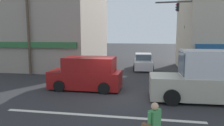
{
  "coord_description": "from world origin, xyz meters",
  "views": [
    {
      "loc": [
        2.09,
        -12.55,
        3.69
      ],
      "look_at": [
        -0.43,
        2.0,
        1.6
      ],
      "focal_mm": 35.0,
      "sensor_mm": 36.0,
      "label": 1
    }
  ],
  "objects_px": {
    "street_tree": "(205,27)",
    "sedan_approaching_near": "(143,62)",
    "traffic_light_mast": "(208,25)",
    "pedestrian_foreground_with_bag": "(154,126)",
    "box_truck_crossing_leftbound": "(207,78)",
    "utility_pole_near_left": "(28,28)",
    "van_parked_curbside": "(87,74)"
  },
  "relations": [
    {
      "from": "sedan_approaching_near",
      "to": "utility_pole_near_left",
      "type": "bearing_deg",
      "value": -154.83
    },
    {
      "from": "utility_pole_near_left",
      "to": "traffic_light_mast",
      "type": "height_order",
      "value": "utility_pole_near_left"
    },
    {
      "from": "traffic_light_mast",
      "to": "pedestrian_foreground_with_bag",
      "type": "xyz_separation_m",
      "value": [
        -3.97,
        -10.98,
        -3.22
      ]
    },
    {
      "from": "box_truck_crossing_leftbound",
      "to": "pedestrian_foreground_with_bag",
      "type": "height_order",
      "value": "box_truck_crossing_leftbound"
    },
    {
      "from": "street_tree",
      "to": "sedan_approaching_near",
      "type": "bearing_deg",
      "value": 164.24
    },
    {
      "from": "utility_pole_near_left",
      "to": "street_tree",
      "type": "bearing_deg",
      "value": 11.5
    },
    {
      "from": "utility_pole_near_left",
      "to": "box_truck_crossing_leftbound",
      "type": "height_order",
      "value": "utility_pole_near_left"
    },
    {
      "from": "street_tree",
      "to": "pedestrian_foreground_with_bag",
      "type": "height_order",
      "value": "street_tree"
    },
    {
      "from": "pedestrian_foreground_with_bag",
      "to": "van_parked_curbside",
      "type": "bearing_deg",
      "value": 119.91
    },
    {
      "from": "street_tree",
      "to": "box_truck_crossing_leftbound",
      "type": "distance_m",
      "value": 8.93
    },
    {
      "from": "traffic_light_mast",
      "to": "box_truck_crossing_leftbound",
      "type": "height_order",
      "value": "traffic_light_mast"
    },
    {
      "from": "traffic_light_mast",
      "to": "van_parked_curbside",
      "type": "xyz_separation_m",
      "value": [
        -8.11,
        -3.78,
        -3.17
      ]
    },
    {
      "from": "street_tree",
      "to": "box_truck_crossing_leftbound",
      "type": "relative_size",
      "value": 1.03
    },
    {
      "from": "street_tree",
      "to": "sedan_approaching_near",
      "type": "xyz_separation_m",
      "value": [
        -5.3,
        1.5,
        -3.41
      ]
    },
    {
      "from": "street_tree",
      "to": "utility_pole_near_left",
      "type": "xyz_separation_m",
      "value": [
        -14.96,
        -3.04,
        -0.07
      ]
    },
    {
      "from": "box_truck_crossing_leftbound",
      "to": "pedestrian_foreground_with_bag",
      "type": "bearing_deg",
      "value": -116.17
    },
    {
      "from": "street_tree",
      "to": "utility_pole_near_left",
      "type": "relative_size",
      "value": 0.75
    },
    {
      "from": "utility_pole_near_left",
      "to": "pedestrian_foreground_with_bag",
      "type": "xyz_separation_m",
      "value": [
        10.44,
        -11.16,
        -3.1
      ]
    },
    {
      "from": "street_tree",
      "to": "traffic_light_mast",
      "type": "xyz_separation_m",
      "value": [
        -0.55,
        -3.23,
        0.06
      ]
    },
    {
      "from": "traffic_light_mast",
      "to": "box_truck_crossing_leftbound",
      "type": "xyz_separation_m",
      "value": [
        -1.07,
        -5.08,
        -2.92
      ]
    },
    {
      "from": "street_tree",
      "to": "box_truck_crossing_leftbound",
      "type": "height_order",
      "value": "street_tree"
    },
    {
      "from": "street_tree",
      "to": "van_parked_curbside",
      "type": "bearing_deg",
      "value": -141.02
    },
    {
      "from": "utility_pole_near_left",
      "to": "pedestrian_foreground_with_bag",
      "type": "distance_m",
      "value": 15.59
    },
    {
      "from": "utility_pole_near_left",
      "to": "pedestrian_foreground_with_bag",
      "type": "relative_size",
      "value": 4.67
    },
    {
      "from": "street_tree",
      "to": "pedestrian_foreground_with_bag",
      "type": "relative_size",
      "value": 3.51
    },
    {
      "from": "utility_pole_near_left",
      "to": "van_parked_curbside",
      "type": "distance_m",
      "value": 8.04
    },
    {
      "from": "street_tree",
      "to": "van_parked_curbside",
      "type": "height_order",
      "value": "street_tree"
    },
    {
      "from": "utility_pole_near_left",
      "to": "box_truck_crossing_leftbound",
      "type": "relative_size",
      "value": 1.38
    },
    {
      "from": "utility_pole_near_left",
      "to": "traffic_light_mast",
      "type": "bearing_deg",
      "value": -0.73
    },
    {
      "from": "utility_pole_near_left",
      "to": "sedan_approaching_near",
      "type": "height_order",
      "value": "utility_pole_near_left"
    },
    {
      "from": "van_parked_curbside",
      "to": "box_truck_crossing_leftbound",
      "type": "relative_size",
      "value": 0.82
    },
    {
      "from": "pedestrian_foreground_with_bag",
      "to": "utility_pole_near_left",
      "type": "bearing_deg",
      "value": 133.09
    }
  ]
}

